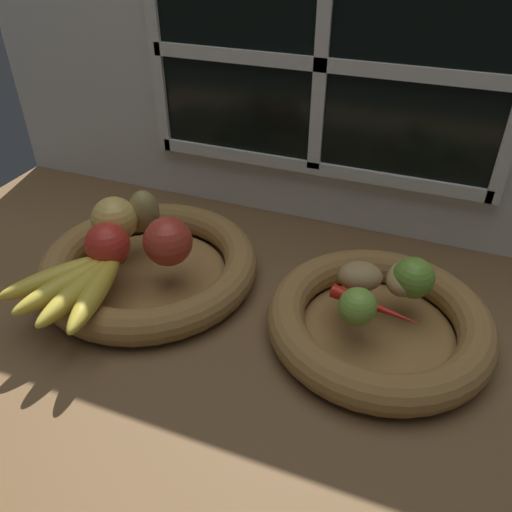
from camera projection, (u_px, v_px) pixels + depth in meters
The scene contains 14 objects.
ground_plane at pixel (262, 310), 83.73cm from camera, with size 140.00×90.00×3.00cm, color brown.
back_wall at pixel (323, 79), 89.52cm from camera, with size 140.00×4.60×55.00cm.
fruit_bowl_left at pixel (149, 266), 86.94cm from camera, with size 36.95×36.95×5.55cm.
fruit_bowl_right at pixel (379, 322), 75.40cm from camera, with size 33.34×33.34×5.55cm.
apple_golden_left at pixel (114, 220), 86.13cm from camera, with size 7.79×7.79×7.79cm, color #DBB756.
apple_red_front at pixel (108, 245), 80.43cm from camera, with size 7.16×7.16×7.16cm, color red.
apple_red_right at pixel (168, 242), 80.50cm from camera, with size 7.91×7.91×7.91cm, color #B73828.
pear_brown at pixel (144, 212), 88.27cm from camera, with size 5.30×5.25×7.85cm, color olive.
banana_bunch_front at pixel (78, 283), 75.50cm from camera, with size 17.23×19.77×3.28cm.
potato_back at pixel (405, 278), 75.55cm from camera, with size 7.44×5.30×4.41cm, color tan.
potato_oblong at pixel (360, 276), 76.08cm from camera, with size 6.64×5.37×4.26cm, color #A38451.
lime_near at pixel (358, 306), 69.69cm from camera, with size 5.34×5.34×5.34cm, color #7AAD3D.
lime_far at pixel (413, 278), 74.26cm from camera, with size 6.14×6.14×6.14cm, color #6B9E33.
chili_pepper at pixel (376, 307), 71.95cm from camera, with size 2.14×2.14×13.62cm, color red.
Camera 1 is at (21.88, -59.46, 53.97)cm, focal length 35.74 mm.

